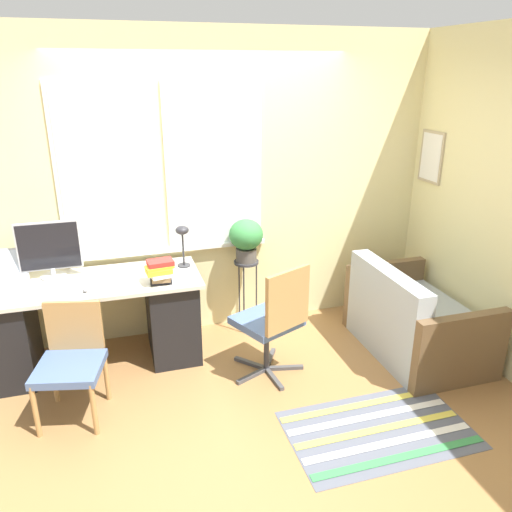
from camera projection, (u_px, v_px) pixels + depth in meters
The scene contains 16 objects.
ground_plane at pixel (231, 364), 4.24m from camera, with size 14.00×14.00×0.00m, color #9E7042.
wall_back_with_window at pixel (205, 188), 4.44m from camera, with size 9.00×0.12×2.70m.
wall_right_with_picture at pixel (465, 192), 4.34m from camera, with size 0.08×9.00×2.70m.
desk at pixel (93, 321), 4.12m from camera, with size 1.78×0.69×0.76m.
laptop at pixel (8, 279), 3.91m from camera, with size 0.29×0.36×0.26m.
monitor at pixel (50, 250), 4.00m from camera, with size 0.48×0.20×0.47m.
keyboard at pixel (49, 295), 3.74m from camera, with size 0.34×0.11×0.02m.
mouse at pixel (85, 290), 3.81m from camera, with size 0.03×0.06×0.03m.
desk_lamp at pixel (182, 236), 4.22m from camera, with size 0.11×0.11×0.36m.
book_stack at pixel (160, 271), 3.94m from camera, with size 0.23×0.19×0.19m.
desk_chair_wooden at pixel (71, 359), 3.51m from camera, with size 0.53×0.53×0.81m.
office_chair_swivel at pixel (273, 319), 3.92m from camera, with size 0.61×0.61×0.97m.
couch_loveseat at pixel (413, 322), 4.36m from camera, with size 0.81×1.24×0.80m.
plant_stand at pixel (246, 272), 4.62m from camera, with size 0.23×0.23×0.70m.
potted_plant at pixel (246, 238), 4.50m from camera, with size 0.31×0.31×0.40m.
floor_rug_striped at pixel (378, 430), 3.47m from camera, with size 1.27×0.77×0.01m.
Camera 1 is at (-0.84, -3.55, 2.36)m, focal length 35.00 mm.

